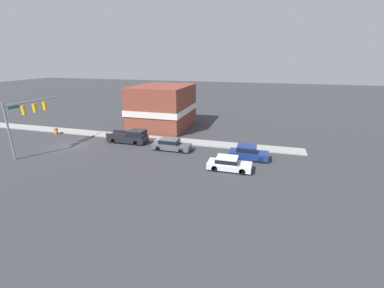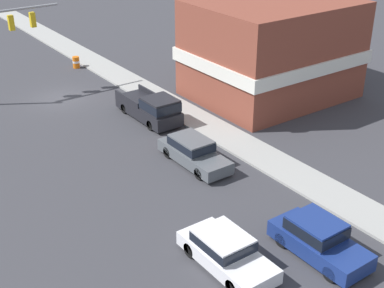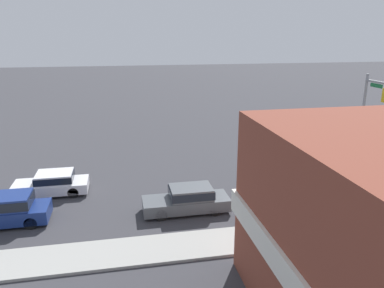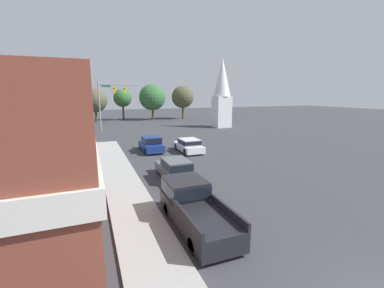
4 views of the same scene
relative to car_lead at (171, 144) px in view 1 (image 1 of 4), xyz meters
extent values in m
plane|color=#38383D|center=(2.07, -13.56, -0.77)|extent=(200.00, 200.00, 0.00)
cube|color=#9E9E99|center=(-3.63, -13.56, -0.70)|extent=(2.40, 60.00, 0.14)
cylinder|color=gray|center=(7.93, -16.13, 2.54)|extent=(0.22, 0.22, 6.64)
cylinder|color=gray|center=(4.23, -16.13, 5.36)|extent=(7.41, 0.18, 0.18)
cube|color=gold|center=(5.58, -16.13, 4.50)|extent=(0.36, 0.36, 1.05)
sphere|color=green|center=(5.58, -16.33, 4.81)|extent=(0.22, 0.22, 0.22)
cube|color=gold|center=(4.03, -16.13, 4.50)|extent=(0.36, 0.36, 1.05)
sphere|color=green|center=(4.03, -16.33, 4.81)|extent=(0.22, 0.22, 0.22)
cube|color=gold|center=(2.48, -16.13, 4.50)|extent=(0.36, 0.36, 1.05)
sphere|color=green|center=(2.48, -16.33, 4.81)|extent=(0.22, 0.22, 0.22)
cube|color=#196B38|center=(6.73, -16.13, 5.07)|extent=(1.40, 0.04, 0.30)
cylinder|color=black|center=(-0.77, 1.63, -0.44)|extent=(0.22, 0.66, 0.66)
cylinder|color=black|center=(0.77, 1.63, -0.44)|extent=(0.22, 0.66, 0.66)
cylinder|color=black|center=(-0.77, -1.38, -0.44)|extent=(0.22, 0.66, 0.66)
cylinder|color=black|center=(0.77, -1.38, -0.44)|extent=(0.22, 0.66, 0.66)
cube|color=#51565B|center=(0.00, 0.12, -0.26)|extent=(1.76, 4.86, 0.66)
cube|color=#51565B|center=(0.00, -0.17, 0.39)|extent=(1.62, 2.33, 0.65)
cube|color=black|center=(0.00, -0.17, 0.39)|extent=(1.64, 2.42, 0.45)
cylinder|color=black|center=(3.21, 9.40, -0.44)|extent=(0.22, 0.66, 0.66)
cylinder|color=black|center=(4.91, 9.40, -0.44)|extent=(0.22, 0.66, 0.66)
cylinder|color=black|center=(3.21, 6.60, -0.44)|extent=(0.22, 0.66, 0.66)
cylinder|color=black|center=(4.91, 6.60, -0.44)|extent=(0.22, 0.66, 0.66)
cube|color=silver|center=(4.06, 8.00, -0.28)|extent=(1.92, 4.52, 0.62)
cube|color=silver|center=(4.06, 7.73, 0.33)|extent=(1.77, 2.17, 0.60)
cube|color=black|center=(4.06, 7.73, 0.33)|extent=(1.79, 2.25, 0.42)
cylinder|color=black|center=(-0.36, 11.07, -0.44)|extent=(0.22, 0.66, 0.66)
cylinder|color=black|center=(1.29, 11.07, -0.44)|extent=(0.22, 0.66, 0.66)
cylinder|color=black|center=(-0.36, 8.35, -0.44)|extent=(0.22, 0.66, 0.66)
cylinder|color=black|center=(1.29, 8.35, -0.44)|extent=(0.22, 0.66, 0.66)
cube|color=navy|center=(0.46, 9.71, -0.23)|extent=(1.87, 4.39, 0.73)
cube|color=navy|center=(0.46, 9.44, 0.49)|extent=(1.72, 2.11, 0.71)
cube|color=black|center=(0.46, 9.44, 0.49)|extent=(1.74, 2.19, 0.50)
cylinder|color=black|center=(-2.12, -5.11, -0.44)|extent=(0.22, 0.66, 0.66)
cylinder|color=black|center=(-0.38, -5.11, -0.44)|extent=(0.22, 0.66, 0.66)
cylinder|color=black|center=(-2.12, -8.48, -0.44)|extent=(0.22, 0.66, 0.66)
cylinder|color=black|center=(-0.38, -8.48, -0.44)|extent=(0.22, 0.66, 0.66)
cube|color=black|center=(-1.25, -6.79, -0.17)|extent=(1.96, 5.43, 0.85)
cube|color=black|center=(-1.25, -5.31, 0.67)|extent=(1.87, 2.06, 0.83)
cube|color=black|center=(-1.25, -5.31, 0.67)|extent=(1.89, 2.15, 0.58)
cube|color=black|center=(-2.17, -7.97, 0.43)|extent=(0.12, 3.07, 0.35)
cube|color=black|center=(-0.33, -7.97, 0.43)|extent=(0.12, 3.07, 0.35)
cylinder|color=orange|center=(-1.83, -19.32, -0.29)|extent=(0.56, 0.56, 0.96)
cylinder|color=white|center=(-1.83, -19.32, -0.25)|extent=(0.58, 0.58, 0.17)
cube|color=brown|center=(-10.68, -5.31, 2.65)|extent=(10.70, 8.54, 6.84)
cube|color=silver|center=(-10.68, -5.31, 2.28)|extent=(11.00, 8.84, 0.90)
camera|label=1|loc=(28.75, 10.98, 10.35)|focal=24.00mm
camera|label=2|loc=(15.38, 21.33, 13.55)|focal=50.00mm
camera|label=3|loc=(-18.99, 3.51, 8.96)|focal=35.00mm
camera|label=4|loc=(-5.46, -16.64, 5.22)|focal=24.00mm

